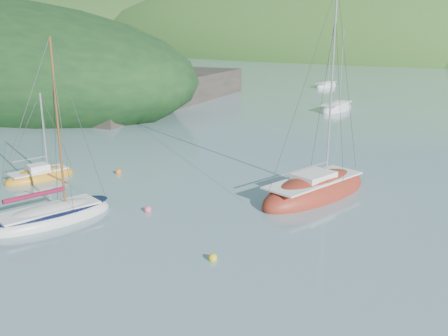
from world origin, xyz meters
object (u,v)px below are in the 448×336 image
Objects in this scene: daysailer_white at (52,217)px; distant_sloop_c at (326,86)px; sloop_red at (315,192)px; sailboat_yellow at (40,176)px; distant_sloop_a at (336,109)px.

daysailer_white is 1.13× the size of distant_sloop_c.
sailboat_yellow is (-16.75, -7.22, -0.07)m from sloop_red.
distant_sloop_c reaches higher than sailboat_yellow.
sailboat_yellow is at bearing -98.69° from distant_sloop_a.
daysailer_white reaches higher than distant_sloop_c.
sailboat_yellow is at bearing -82.99° from distant_sloop_c.
distant_sloop_a is at bearing 94.51° from sailboat_yellow.
sloop_red is 57.12m from distant_sloop_c.
sloop_red is at bearing -65.37° from distant_sloop_c.
daysailer_white is 0.77× the size of sloop_red.
daysailer_white is 65.46m from distant_sloop_c.
sloop_red is at bearing 63.55° from daysailer_white.
sloop_red is at bearing 36.11° from sailboat_yellow.
distant_sloop_a is at bearing -61.80° from distant_sloop_c.
distant_sloop_c is at bearing 115.63° from distant_sloop_a.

